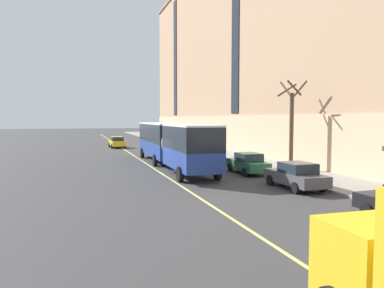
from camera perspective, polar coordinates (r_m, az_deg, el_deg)
ground_plane at (r=28.01m, az=-2.74°, el=-4.51°), size 260.00×260.00×0.00m
sidewalk at (r=33.92m, az=10.38°, el=-2.96°), size 4.54×160.00×0.15m
apartment_facade at (r=37.21m, az=24.96°, el=18.70°), size 15.20×110.00×27.67m
city_bus at (r=31.90m, az=-3.19°, el=0.36°), size 3.04×18.69×3.67m
parked_car_black_1 at (r=58.64m, az=-5.18°, el=0.67°), size 1.93×4.46×1.56m
parked_car_navy_3 at (r=45.81m, az=-1.77°, el=-0.23°), size 1.93×4.58×1.56m
parked_car_green_4 at (r=28.17m, az=8.48°, el=-2.89°), size 1.93×4.45×1.56m
parked_car_darkgray_5 at (r=22.73m, az=15.55°, el=-4.63°), size 1.98×4.41×1.56m
taxi_cab at (r=53.34m, az=-11.37°, el=0.28°), size 2.08×4.41×1.56m
street_tree_mid_block at (r=29.87m, az=14.91°, el=3.06°), size 1.67×1.63×6.86m
lane_centerline at (r=30.70m, az=-5.78°, el=-3.77°), size 0.16×140.00×0.01m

